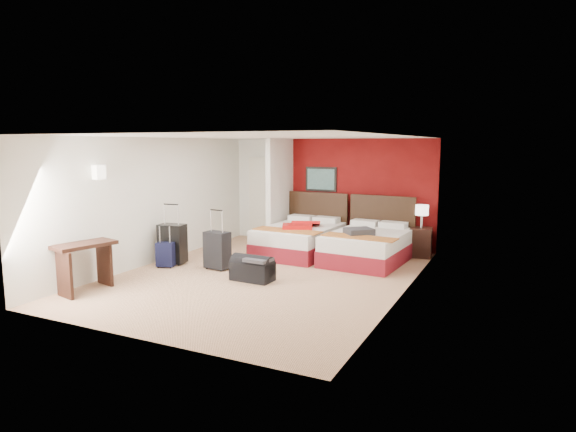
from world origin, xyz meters
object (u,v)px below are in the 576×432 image
Objects in this scene: suitcase_charcoal at (217,251)px; duffel_bag at (252,270)px; red_suitcase_open at (302,225)px; table_lamp at (422,216)px; bed_left at (299,240)px; suitcase_navy at (165,256)px; desk at (85,267)px; nightstand at (421,242)px; bed_right at (368,247)px; suitcase_black at (172,245)px.

duffel_bag is at bearing -15.03° from suitcase_charcoal.
red_suitcase_open is 1.74× the size of table_lamp.
bed_left reaches higher than suitcase_navy.
desk is at bearing -138.68° from duffel_bag.
bed_right is at bearing -139.95° from nightstand.
suitcase_charcoal is 0.95× the size of duffel_bag.
suitcase_charcoal is at bearing -5.99° from suitcase_black.
bed_left is at bearing 111.09° from red_suitcase_open.
red_suitcase_open is (0.10, -0.10, 0.36)m from bed_left.
desk is at bearing -113.90° from bed_left.
nightstand reaches higher than bed_left.
suitcase_charcoal reaches higher than bed_left.
suitcase_black is at bearing -147.46° from table_lamp.
bed_right is 2.91× the size of suitcase_charcoal.
desk reaches higher than duffel_bag.
bed_right reaches higher than duffel_bag.
duffel_bag is at bearing -132.76° from nightstand.
bed_left is 4.46m from desk.
red_suitcase_open is (-1.45, -0.05, 0.36)m from bed_right.
duffel_bag is (0.03, -2.17, -0.47)m from red_suitcase_open.
suitcase_navy is (0.07, -0.30, -0.15)m from suitcase_black.
bed_left is 0.38m from red_suitcase_open.
suitcase_charcoal is at bearing -142.67° from red_suitcase_open.
bed_right is 3.03m from suitcase_charcoal.
bed_left is 4.14× the size of table_lamp.
red_suitcase_open is at bearing -174.01° from bed_right.
red_suitcase_open is 2.90m from suitcase_navy.
table_lamp reaches higher than bed_right.
duffel_bag is (-2.30, -3.15, -0.12)m from nightstand.
bed_right is at bearing 43.65° from suitcase_charcoal.
duffel_bag is 0.77× the size of desk.
nightstand reaches higher than suitcase_navy.
bed_left is 2.76× the size of duffel_bag.
suitcase_black is 1.05m from suitcase_charcoal.
suitcase_charcoal is 2.40m from desk.
suitcase_black is 1.67× the size of suitcase_navy.
desk is (-4.43, -4.86, 0.09)m from nightstand.
bed_right is 2.63× the size of suitcase_black.
bed_left is 2.39× the size of red_suitcase_open.
desk is (-2.01, -3.98, 0.09)m from bed_left.
desk is at bearing -142.41° from red_suitcase_open.
suitcase_navy is at bearing 98.07° from desk.
table_lamp is 0.67× the size of duffel_bag.
red_suitcase_open is at bearing 74.56° from desk.
table_lamp is 6.60m from desk.
desk is (-3.56, -3.93, 0.10)m from bed_right.
desk is (-2.13, -1.71, 0.21)m from duffel_bag.
red_suitcase_open is 1.15× the size of duffel_bag.
bed_right is at bearing 59.81° from duffel_bag.
bed_right is at bearing -21.91° from red_suitcase_open.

